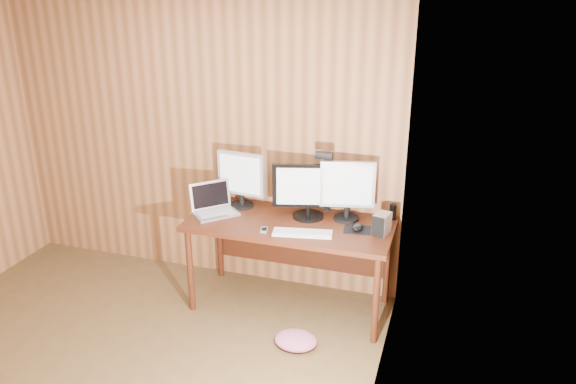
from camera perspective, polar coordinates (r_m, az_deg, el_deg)
The scene contains 14 objects.
room_shell at distance 3.29m, azimuth -24.44°, elevation -3.98°, with size 4.00×4.00×4.00m.
desk at distance 4.48m, azimuth 0.47°, elevation -4.14°, with size 1.60×0.70×0.75m.
monitor_center at distance 4.38m, azimuth 2.08°, elevation 0.19°, with size 0.55×0.25×0.44m.
monitor_left at distance 4.59m, azimuth -4.79°, elevation 1.45°, with size 0.41×0.20×0.46m.
monitor_right at distance 4.35m, azimuth 6.06°, elevation 0.35°, with size 0.42×0.20×0.48m.
laptop at distance 4.56m, azimuth -7.58°, elevation -1.37°, with size 0.42×0.42×0.24m.
keyboard at distance 4.17m, azimuth 1.47°, elevation -4.18°, with size 0.46×0.21×0.02m.
mousepad at distance 4.27m, azimuth 7.05°, elevation -3.83°, with size 0.20×0.16×0.00m, color black.
mouse at distance 4.26m, azimuth 7.06°, elevation -3.54°, with size 0.08×0.12×0.04m, color black.
hard_drive at distance 4.21m, azimuth 9.50°, elevation -3.20°, with size 0.13×0.17×0.16m.
phone at distance 4.23m, azimuth -2.45°, elevation -3.85°, with size 0.07×0.11×0.01m.
speaker at distance 4.47m, azimuth 10.59°, elevation -2.00°, with size 0.05×0.05×0.13m, color black.
desk_lamp at distance 4.40m, azimuth 3.85°, elevation 2.03°, with size 0.13×0.19×0.58m.
fabric_pile at distance 4.24m, azimuth 0.80°, elevation -14.84°, with size 0.32×0.26×0.10m, color #B95A7D, non-canonical shape.
Camera 1 is at (2.11, -2.18, 2.54)m, focal length 35.00 mm.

